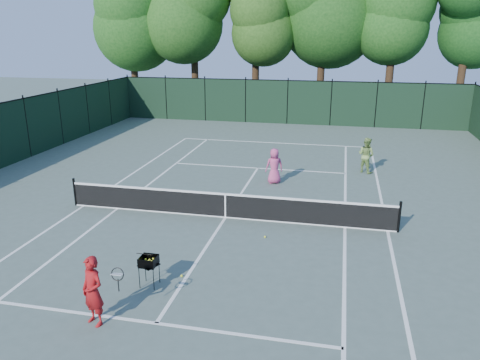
% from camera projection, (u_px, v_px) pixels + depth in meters
% --- Properties ---
extents(ground, '(90.00, 90.00, 0.00)m').
position_uv_depth(ground, '(225.00, 218.00, 16.44)').
color(ground, '#4C5D53').
rests_on(ground, ground).
extents(sideline_doubles_left, '(0.10, 23.77, 0.01)m').
position_uv_depth(sideline_doubles_left, '(84.00, 206.00, 17.55)').
color(sideline_doubles_left, white).
rests_on(sideline_doubles_left, ground).
extents(sideline_doubles_right, '(0.10, 23.77, 0.01)m').
position_uv_depth(sideline_doubles_right, '(388.00, 231.00, 15.32)').
color(sideline_doubles_right, white).
rests_on(sideline_doubles_right, ground).
extents(sideline_singles_left, '(0.10, 23.77, 0.01)m').
position_uv_depth(sideline_singles_left, '(118.00, 209.00, 17.27)').
color(sideline_singles_left, white).
rests_on(sideline_singles_left, ground).
extents(sideline_singles_right, '(0.10, 23.77, 0.01)m').
position_uv_depth(sideline_singles_right, '(345.00, 227.00, 15.60)').
color(sideline_singles_right, white).
rests_on(sideline_singles_right, ground).
extents(baseline_far, '(10.97, 0.10, 0.01)m').
position_uv_depth(baseline_far, '(274.00, 143.00, 27.50)').
color(baseline_far, white).
rests_on(baseline_far, ground).
extents(service_line_near, '(8.23, 0.10, 0.01)m').
position_uv_depth(service_line_near, '(156.00, 323.00, 10.48)').
color(service_line_near, white).
rests_on(service_line_near, ground).
extents(service_line_far, '(8.23, 0.10, 0.01)m').
position_uv_depth(service_line_far, '(258.00, 168.00, 22.40)').
color(service_line_far, white).
rests_on(service_line_far, ground).
extents(center_service_line, '(0.10, 12.80, 0.01)m').
position_uv_depth(center_service_line, '(225.00, 218.00, 16.44)').
color(center_service_line, white).
rests_on(center_service_line, ground).
extents(tennis_net, '(11.69, 0.09, 1.06)m').
position_uv_depth(tennis_net, '(225.00, 205.00, 16.29)').
color(tennis_net, black).
rests_on(tennis_net, ground).
extents(fence_far, '(24.00, 0.05, 3.00)m').
position_uv_depth(fence_far, '(287.00, 103.00, 32.74)').
color(fence_far, black).
rests_on(fence_far, ground).
extents(tree_0, '(6.40, 6.40, 13.14)m').
position_uv_depth(tree_0, '(130.00, 6.00, 36.63)').
color(tree_0, black).
rests_on(tree_0, ground).
extents(tree_2, '(6.00, 6.00, 12.40)m').
position_uv_depth(tree_2, '(256.00, 11.00, 35.00)').
color(tree_2, black).
rests_on(tree_2, ground).
extents(tree_4, '(6.20, 6.20, 12.97)m').
position_uv_depth(tree_4, '(396.00, 3.00, 32.66)').
color(tree_4, black).
rests_on(tree_4, ground).
extents(tree_5, '(5.80, 5.80, 12.23)m').
position_uv_depth(tree_5, '(471.00, 9.00, 32.24)').
color(tree_5, black).
rests_on(tree_5, ground).
extents(coach, '(1.05, 0.59, 1.63)m').
position_uv_depth(coach, '(93.00, 291.00, 10.24)').
color(coach, '#A11215').
rests_on(coach, ground).
extents(player_pink, '(0.87, 0.73, 1.53)m').
position_uv_depth(player_pink, '(274.00, 166.00, 19.97)').
color(player_pink, '#C4457B').
rests_on(player_pink, ground).
extents(player_green, '(1.01, 0.97, 1.64)m').
position_uv_depth(player_green, '(366.00, 155.00, 21.51)').
color(player_green, '#80A351').
rests_on(player_green, ground).
extents(ball_hopper, '(0.56, 0.56, 0.81)m').
position_uv_depth(ball_hopper, '(149.00, 261.00, 11.85)').
color(ball_hopper, black).
rests_on(ball_hopper, ground).
extents(loose_ball_near_cart, '(0.07, 0.07, 0.07)m').
position_uv_depth(loose_ball_near_cart, '(182.00, 276.00, 12.45)').
color(loose_ball_near_cart, yellow).
rests_on(loose_ball_near_cart, ground).
extents(loose_ball_midcourt, '(0.07, 0.07, 0.07)m').
position_uv_depth(loose_ball_midcourt, '(265.00, 237.00, 14.82)').
color(loose_ball_midcourt, yellow).
rests_on(loose_ball_midcourt, ground).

